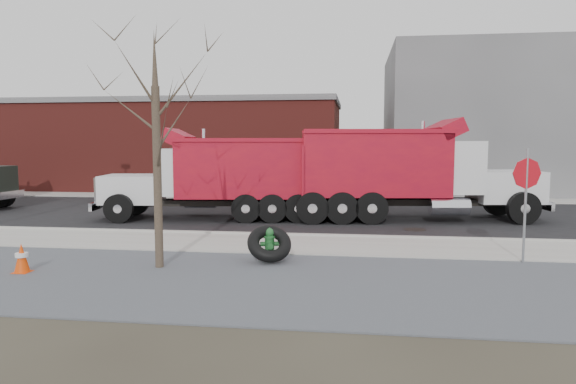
# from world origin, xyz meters

# --- Properties ---
(ground) EXTENTS (120.00, 120.00, 0.00)m
(ground) POSITION_xyz_m (0.00, 0.00, 0.00)
(ground) COLOR #383328
(ground) RESTS_ON ground
(gravel_verge) EXTENTS (60.00, 5.00, 0.03)m
(gravel_verge) POSITION_xyz_m (0.00, -3.50, 0.01)
(gravel_verge) COLOR slate
(gravel_verge) RESTS_ON ground
(sidewalk) EXTENTS (60.00, 2.50, 0.06)m
(sidewalk) POSITION_xyz_m (0.00, 0.25, 0.03)
(sidewalk) COLOR #9E9B93
(sidewalk) RESTS_ON ground
(curb) EXTENTS (60.00, 0.15, 0.11)m
(curb) POSITION_xyz_m (0.00, 1.55, 0.06)
(curb) COLOR #9E9B93
(curb) RESTS_ON ground
(road) EXTENTS (60.00, 9.40, 0.02)m
(road) POSITION_xyz_m (0.00, 6.30, 0.01)
(road) COLOR black
(road) RESTS_ON ground
(far_sidewalk) EXTENTS (60.00, 2.00, 0.06)m
(far_sidewalk) POSITION_xyz_m (0.00, 12.00, 0.03)
(far_sidewalk) COLOR #9E9B93
(far_sidewalk) RESTS_ON ground
(building_grey) EXTENTS (12.00, 10.00, 8.00)m
(building_grey) POSITION_xyz_m (9.00, 18.00, 4.00)
(building_grey) COLOR gray
(building_grey) RESTS_ON ground
(building_brick) EXTENTS (20.20, 8.20, 5.30)m
(building_brick) POSITION_xyz_m (-10.00, 17.00, 2.65)
(building_brick) COLOR maroon
(building_brick) RESTS_ON ground
(bare_tree) EXTENTS (3.20, 3.20, 5.20)m
(bare_tree) POSITION_xyz_m (-3.20, -2.60, 3.30)
(bare_tree) COLOR #382D23
(bare_tree) RESTS_ON ground
(fire_hydrant) EXTENTS (0.46, 0.45, 0.80)m
(fire_hydrant) POSITION_xyz_m (-0.89, -1.57, 0.37)
(fire_hydrant) COLOR #26652B
(fire_hydrant) RESTS_ON ground
(truck_tire) EXTENTS (1.29, 1.25, 0.89)m
(truck_tire) POSITION_xyz_m (-0.86, -1.76, 0.45)
(truck_tire) COLOR black
(truck_tire) RESTS_ON ground
(stop_sign) EXTENTS (0.70, 0.26, 2.66)m
(stop_sign) POSITION_xyz_m (4.96, -1.10, 1.82)
(stop_sign) COLOR gray
(stop_sign) RESTS_ON ground
(traffic_cone_near) EXTENTS (0.34, 0.34, 0.65)m
(traffic_cone_near) POSITION_xyz_m (-5.94, -3.42, 0.33)
(traffic_cone_near) COLOR #E93F07
(traffic_cone_near) RESTS_ON ground
(dump_truck_red_a) EXTENTS (8.94, 3.40, 3.57)m
(dump_truck_red_a) POSITION_xyz_m (2.86, 5.37, 1.82)
(dump_truck_red_a) COLOR black
(dump_truck_red_a) RESTS_ON ground
(dump_truck_red_b) EXTENTS (7.73, 3.12, 3.23)m
(dump_truck_red_b) POSITION_xyz_m (-3.86, 4.69, 1.65)
(dump_truck_red_b) COLOR black
(dump_truck_red_b) RESTS_ON ground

